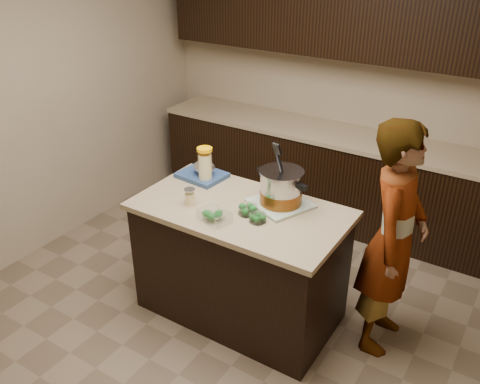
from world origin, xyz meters
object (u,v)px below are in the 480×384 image
Objects in this scene: island at (240,262)px; stock_pot at (281,189)px; person at (393,240)px; lemonade_pitcher at (205,167)px.

island is 3.38× the size of stock_pot.
stock_pot is at bearing 40.39° from island.
stock_pot is (0.21, 0.18, 0.57)m from island.
stock_pot is 0.80m from person.
stock_pot reaches higher than island.
island is 5.33× the size of lemonade_pitcher.
lemonade_pitcher is at bearing 91.34° from person.
lemonade_pitcher reaches higher than island.
lemonade_pitcher is (-0.43, 0.19, 0.58)m from island.
island is at bearing -23.98° from lemonade_pitcher.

